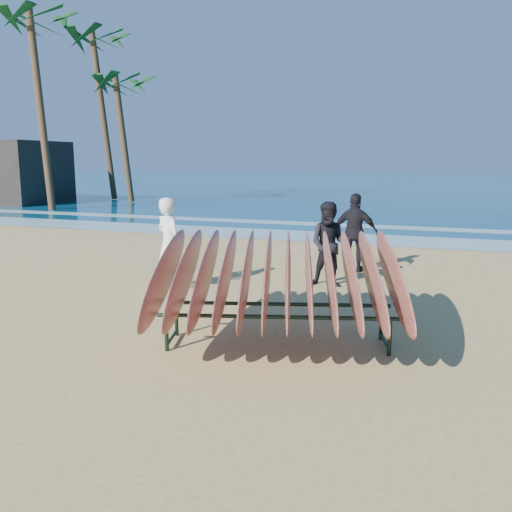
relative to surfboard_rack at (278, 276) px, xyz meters
The scene contains 11 objects.
ground 1.51m from the surfboard_rack, 140.67° to the left, with size 120.00×120.00×0.00m, color tan.
ocean 55.74m from the surfboard_rack, 90.91° to the left, with size 160.00×160.00×0.00m, color navy.
foam_near 10.81m from the surfboard_rack, 94.74° to the left, with size 160.00×160.00×0.00m, color white.
foam_far 14.29m from the surfboard_rack, 93.57° to the left, with size 160.00×160.00×0.00m, color white.
surfboard_rack is the anchor object (origin of this frame).
person_white 3.89m from the surfboard_rack, 141.62° to the left, with size 0.67×0.44×1.82m, color white.
person_dark_a 3.78m from the surfboard_rack, 92.13° to the left, with size 0.84×0.65×1.72m, color black.
person_dark_b 5.43m from the surfboard_rack, 89.24° to the left, with size 1.06×0.44×1.80m, color black.
palm_left 24.59m from the surfboard_rack, 138.80° to the left, with size 5.20×5.20×9.97m.
palm_mid 27.66m from the surfboard_rack, 128.25° to the left, with size 5.20×5.20×7.67m.
palm_right 30.40m from the surfboard_rack, 130.23° to the left, with size 5.20×5.20×10.48m.
Camera 1 is at (3.15, -7.58, 2.54)m, focal length 38.00 mm.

